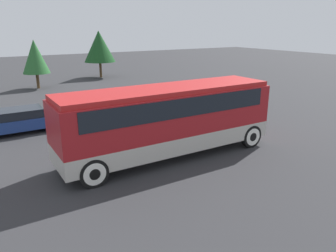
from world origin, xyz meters
TOP-DOWN VIEW (x-y plane):
  - ground_plane at (0.00, 0.00)m, footprint 120.00×120.00m
  - tour_bus at (0.10, 0.00)m, footprint 10.18×2.65m
  - parked_car_near at (-5.11, 7.55)m, footprint 4.58×1.97m
  - parked_car_mid at (1.14, 8.89)m, footprint 4.53×1.96m
  - tree_center at (6.07, 25.04)m, footprint 3.56×3.56m
  - tree_right at (-1.68, 21.46)m, footprint 2.52×2.52m

SIDE VIEW (x-z plane):
  - ground_plane at x=0.00m, z-range 0.00..0.00m
  - parked_car_near at x=-5.11m, z-range 0.01..1.38m
  - parked_car_mid at x=1.14m, z-range 0.02..1.41m
  - tour_bus at x=0.10m, z-range 0.34..3.60m
  - tree_right at x=-1.68m, z-range 0.72..5.34m
  - tree_center at x=6.07m, z-range 0.90..6.24m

